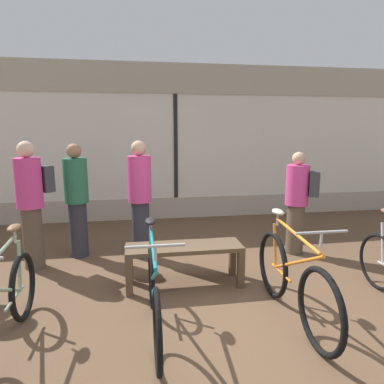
{
  "coord_description": "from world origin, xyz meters",
  "views": [
    {
      "loc": [
        -0.82,
        -3.1,
        1.88
      ],
      "look_at": [
        0.0,
        1.91,
        0.95
      ],
      "focal_mm": 32.0,
      "sensor_mm": 36.0,
      "label": 1
    }
  ],
  "objects_px": {
    "customer_near_rack": "(77,198)",
    "customer_by_window": "(31,201)",
    "bicycle_right": "(292,281)",
    "customer_mid_floor": "(298,200)",
    "customer_near_bench": "(140,197)",
    "bicycle_left": "(154,294)",
    "display_bench": "(184,253)",
    "bicycle_far_left": "(3,309)"
  },
  "relations": [
    {
      "from": "customer_near_rack",
      "to": "customer_by_window",
      "type": "xyz_separation_m",
      "value": [
        -0.53,
        -0.35,
        0.05
      ]
    },
    {
      "from": "bicycle_right",
      "to": "customer_mid_floor",
      "type": "bearing_deg",
      "value": 62.92
    },
    {
      "from": "customer_near_bench",
      "to": "customer_near_rack",
      "type": "bearing_deg",
      "value": 169.02
    },
    {
      "from": "bicycle_right",
      "to": "customer_near_bench",
      "type": "height_order",
      "value": "customer_near_bench"
    },
    {
      "from": "bicycle_left",
      "to": "display_bench",
      "type": "distance_m",
      "value": 1.03
    },
    {
      "from": "bicycle_left",
      "to": "customer_by_window",
      "type": "bearing_deg",
      "value": 130.11
    },
    {
      "from": "bicycle_left",
      "to": "bicycle_right",
      "type": "relative_size",
      "value": 0.95
    },
    {
      "from": "display_bench",
      "to": "customer_near_bench",
      "type": "height_order",
      "value": "customer_near_bench"
    },
    {
      "from": "display_bench",
      "to": "customer_by_window",
      "type": "xyz_separation_m",
      "value": [
        -1.95,
        0.88,
        0.53
      ]
    },
    {
      "from": "customer_by_window",
      "to": "customer_near_bench",
      "type": "xyz_separation_m",
      "value": [
        1.44,
        0.17,
        -0.03
      ]
    },
    {
      "from": "bicycle_far_left",
      "to": "customer_by_window",
      "type": "distance_m",
      "value": 1.98
    },
    {
      "from": "bicycle_left",
      "to": "customer_by_window",
      "type": "height_order",
      "value": "customer_by_window"
    },
    {
      "from": "bicycle_left",
      "to": "bicycle_right",
      "type": "xyz_separation_m",
      "value": [
        1.37,
        0.01,
        0.02
      ]
    },
    {
      "from": "bicycle_left",
      "to": "customer_mid_floor",
      "type": "relative_size",
      "value": 1.08
    },
    {
      "from": "customer_by_window",
      "to": "customer_mid_floor",
      "type": "height_order",
      "value": "customer_by_window"
    },
    {
      "from": "bicycle_left",
      "to": "customer_by_window",
      "type": "distance_m",
      "value": 2.44
    },
    {
      "from": "bicycle_far_left",
      "to": "customer_near_bench",
      "type": "xyz_separation_m",
      "value": [
        1.19,
        2.05,
        0.53
      ]
    },
    {
      "from": "bicycle_left",
      "to": "display_bench",
      "type": "bearing_deg",
      "value": 66.11
    },
    {
      "from": "customer_mid_floor",
      "to": "bicycle_right",
      "type": "bearing_deg",
      "value": -117.08
    },
    {
      "from": "customer_near_bench",
      "to": "bicycle_left",
      "type": "bearing_deg",
      "value": -87.5
    },
    {
      "from": "bicycle_far_left",
      "to": "customer_near_bench",
      "type": "height_order",
      "value": "customer_near_bench"
    },
    {
      "from": "bicycle_far_left",
      "to": "display_bench",
      "type": "bearing_deg",
      "value": 30.62
    },
    {
      "from": "bicycle_far_left",
      "to": "customer_by_window",
      "type": "xyz_separation_m",
      "value": [
        -0.25,
        1.88,
        0.56
      ]
    },
    {
      "from": "customer_by_window",
      "to": "customer_mid_floor",
      "type": "relative_size",
      "value": 1.11
    },
    {
      "from": "bicycle_far_left",
      "to": "customer_mid_floor",
      "type": "xyz_separation_m",
      "value": [
        3.55,
        1.83,
        0.46
      ]
    },
    {
      "from": "customer_near_rack",
      "to": "customer_near_bench",
      "type": "relative_size",
      "value": 0.98
    },
    {
      "from": "customer_mid_floor",
      "to": "customer_near_rack",
      "type": "bearing_deg",
      "value": 172.94
    },
    {
      "from": "customer_by_window",
      "to": "display_bench",
      "type": "bearing_deg",
      "value": -24.33
    },
    {
      "from": "bicycle_left",
      "to": "customer_near_rack",
      "type": "relative_size",
      "value": 1.0
    },
    {
      "from": "display_bench",
      "to": "customer_mid_floor",
      "type": "height_order",
      "value": "customer_mid_floor"
    },
    {
      "from": "customer_mid_floor",
      "to": "customer_near_bench",
      "type": "bearing_deg",
      "value": 174.49
    },
    {
      "from": "bicycle_left",
      "to": "customer_near_rack",
      "type": "height_order",
      "value": "customer_near_rack"
    },
    {
      "from": "customer_near_rack",
      "to": "customer_near_bench",
      "type": "bearing_deg",
      "value": -10.98
    },
    {
      "from": "customer_by_window",
      "to": "customer_near_bench",
      "type": "relative_size",
      "value": 1.0
    },
    {
      "from": "display_bench",
      "to": "customer_near_rack",
      "type": "distance_m",
      "value": 1.94
    },
    {
      "from": "customer_near_rack",
      "to": "customer_near_bench",
      "type": "xyz_separation_m",
      "value": [
        0.92,
        -0.18,
        0.02
      ]
    },
    {
      "from": "bicycle_left",
      "to": "display_bench",
      "type": "relative_size",
      "value": 1.2
    },
    {
      "from": "customer_by_window",
      "to": "customer_mid_floor",
      "type": "xyz_separation_m",
      "value": [
        3.8,
        -0.06,
        -0.1
      ]
    },
    {
      "from": "bicycle_far_left",
      "to": "customer_by_window",
      "type": "bearing_deg",
      "value": 97.65
    },
    {
      "from": "bicycle_right",
      "to": "customer_near_rack",
      "type": "height_order",
      "value": "customer_near_rack"
    },
    {
      "from": "bicycle_far_left",
      "to": "bicycle_left",
      "type": "distance_m",
      "value": 1.28
    },
    {
      "from": "bicycle_right",
      "to": "customer_mid_floor",
      "type": "distance_m",
      "value": 2.01
    }
  ]
}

